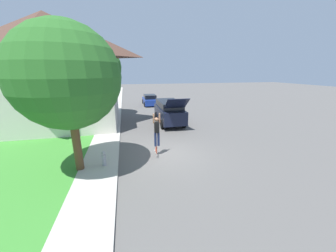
{
  "coord_description": "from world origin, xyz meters",
  "views": [
    {
      "loc": [
        -2.14,
        -9.61,
        4.55
      ],
      "look_at": [
        0.4,
        1.54,
        1.18
      ],
      "focal_mm": 20.0,
      "sensor_mm": 36.0,
      "label": 1
    }
  ],
  "objects": [
    {
      "name": "fire_hydrant",
      "position": [
        -3.35,
        -0.85,
        0.46
      ],
      "size": [
        0.2,
        0.2,
        0.74
      ],
      "color": "#99999E",
      "rests_on": "sidewalk"
    },
    {
      "name": "car_down_street",
      "position": [
        1.16,
        16.21,
        0.67
      ],
      "size": [
        1.88,
        4.16,
        1.42
      ],
      "color": "navy",
      "rests_on": "ground_plane"
    },
    {
      "name": "lawn_tree_near",
      "position": [
        -4.44,
        -0.94,
        4.3
      ],
      "size": [
        4.38,
        4.38,
        6.42
      ],
      "color": "brown",
      "rests_on": "lawn"
    },
    {
      "name": "lawn",
      "position": [
        -8.0,
        6.0,
        0.04
      ],
      "size": [
        10.0,
        80.0,
        0.08
      ],
      "color": "#387F2D",
      "rests_on": "ground_plane"
    },
    {
      "name": "skateboard",
      "position": [
        -0.66,
        -0.17,
        0.4
      ],
      "size": [
        0.27,
        0.78,
        0.28
      ],
      "color": "#B73D23",
      "rests_on": "ground_plane"
    },
    {
      "name": "ground_plane",
      "position": [
        0.0,
        0.0,
        0.0
      ],
      "size": [
        120.0,
        120.0,
        0.0
      ],
      "primitive_type": "plane",
      "color": "#54514F"
    },
    {
      "name": "lawn_tree_far",
      "position": [
        -4.34,
        10.63,
        4.91
      ],
      "size": [
        4.02,
        4.02,
        6.86
      ],
      "color": "brown",
      "rests_on": "lawn"
    },
    {
      "name": "suv_parked",
      "position": [
        1.58,
        6.25,
        1.12
      ],
      "size": [
        2.08,
        5.46,
        2.65
      ],
      "color": "black",
      "rests_on": "ground_plane"
    },
    {
      "name": "sidewalk",
      "position": [
        -3.6,
        6.0,
        0.05
      ],
      "size": [
        1.8,
        80.0,
        0.1
      ],
      "color": "#ADA89E",
      "rests_on": "ground_plane"
    },
    {
      "name": "house",
      "position": [
        -7.77,
        7.6,
        4.64
      ],
      "size": [
        10.46,
        7.88,
        8.74
      ],
      "color": "beige",
      "rests_on": "lawn"
    },
    {
      "name": "skateboarder",
      "position": [
        -0.59,
        -0.06,
        1.5
      ],
      "size": [
        0.41,
        0.21,
        1.84
      ],
      "color": "#192347",
      "rests_on": "ground_plane"
    }
  ]
}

